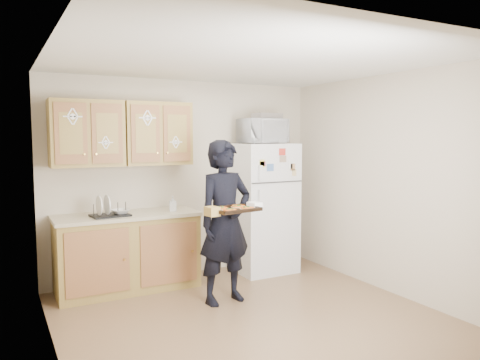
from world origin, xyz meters
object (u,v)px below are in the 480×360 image
Objects in this scene: baking_tray at (234,210)px; microwave at (263,131)px; dish_rack at (110,209)px; person at (225,222)px; refrigerator at (263,208)px.

microwave is at bearing 39.70° from baking_tray.
dish_rack is (-0.99, 1.11, -0.07)m from baking_tray.
baking_tray is (-0.04, -0.30, 0.18)m from person.
refrigerator reaches higher than baking_tray.
microwave is 2.16m from dish_rack.
refrigerator is 0.97× the size of person.
person is at bearing -142.87° from microwave.
microwave reaches higher than refrigerator.
refrigerator is 1.01m from microwave.
microwave is (0.98, 1.09, 0.81)m from baking_tray.
person is at bearing -38.16° from dish_rack.
person reaches higher than refrigerator.
person is 1.32m from dish_rack.
microwave reaches higher than person.
baking_tray is 0.81× the size of microwave.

